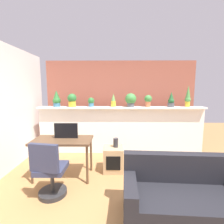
# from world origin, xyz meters

# --- Properties ---
(ground_plane) EXTENTS (12.00, 12.00, 0.00)m
(ground_plane) POSITION_xyz_m (0.00, 0.00, 0.00)
(ground_plane) COLOR #9E7042
(divider_wall) EXTENTS (4.29, 0.16, 1.20)m
(divider_wall) POSITION_xyz_m (0.00, 2.00, 0.60)
(divider_wall) COLOR white
(divider_wall) RESTS_ON ground
(plant_shelf) EXTENTS (4.29, 0.32, 0.04)m
(plant_shelf) POSITION_xyz_m (0.00, 1.96, 1.22)
(plant_shelf) COLOR white
(plant_shelf) RESTS_ON divider_wall
(brick_wall_behind) EXTENTS (4.29, 0.10, 2.50)m
(brick_wall_behind) POSITION_xyz_m (0.00, 2.60, 1.25)
(brick_wall_behind) COLOR #9E5442
(brick_wall_behind) RESTS_ON ground
(potted_plant_0) EXTENTS (0.20, 0.20, 0.43)m
(potted_plant_0) POSITION_xyz_m (-1.68, 1.98, 1.43)
(potted_plant_0) COLOR #386B84
(potted_plant_0) RESTS_ON plant_shelf
(potted_plant_1) EXTENTS (0.23, 0.23, 0.34)m
(potted_plant_1) POSITION_xyz_m (-1.27, 1.94, 1.42)
(potted_plant_1) COLOR gold
(potted_plant_1) RESTS_ON plant_shelf
(potted_plant_2) EXTENTS (0.17, 0.17, 0.24)m
(potted_plant_2) POSITION_xyz_m (-0.78, 1.99, 1.36)
(potted_plant_2) COLOR #386B84
(potted_plant_2) RESTS_ON plant_shelf
(potted_plant_3) EXTENTS (0.12, 0.12, 0.35)m
(potted_plant_3) POSITION_xyz_m (-0.20, 1.99, 1.40)
(potted_plant_3) COLOR gold
(potted_plant_3) RESTS_ON plant_shelf
(potted_plant_4) EXTENTS (0.29, 0.29, 0.35)m
(potted_plant_4) POSITION_xyz_m (0.24, 1.95, 1.42)
(potted_plant_4) COLOR #4C4C51
(potted_plant_4) RESTS_ON plant_shelf
(potted_plant_5) EXTENTS (0.19, 0.19, 0.31)m
(potted_plant_5) POSITION_xyz_m (0.69, 1.96, 1.41)
(potted_plant_5) COLOR #C66B42
(potted_plant_5) RESTS_ON plant_shelf
(potted_plant_6) EXTENTS (0.17, 0.17, 0.39)m
(potted_plant_6) POSITION_xyz_m (1.28, 1.95, 1.40)
(potted_plant_6) COLOR #4C4C51
(potted_plant_6) RESTS_ON plant_shelf
(potted_plant_7) EXTENTS (0.15, 0.15, 0.55)m
(potted_plant_7) POSITION_xyz_m (1.71, 1.98, 1.50)
(potted_plant_7) COLOR gold
(potted_plant_7) RESTS_ON plant_shelf
(desk) EXTENTS (1.10, 0.60, 0.75)m
(desk) POSITION_xyz_m (-1.16, 0.72, 0.67)
(desk) COLOR brown
(desk) RESTS_ON ground
(tv_monitor) EXTENTS (0.45, 0.04, 0.29)m
(tv_monitor) POSITION_xyz_m (-1.11, 0.80, 0.90)
(tv_monitor) COLOR black
(tv_monitor) RESTS_ON desk
(office_chair) EXTENTS (0.48, 0.48, 0.91)m
(office_chair) POSITION_xyz_m (-1.18, 0.09, 0.39)
(office_chair) COLOR #262628
(office_chair) RESTS_ON ground
(side_cube_shelf) EXTENTS (0.40, 0.41, 0.50)m
(side_cube_shelf) POSITION_xyz_m (-0.20, 0.96, 0.25)
(side_cube_shelf) COLOR tan
(side_cube_shelf) RESTS_ON ground
(vase_on_shelf) EXTENTS (0.10, 0.10, 0.19)m
(vase_on_shelf) POSITION_xyz_m (-0.15, 0.99, 0.59)
(vase_on_shelf) COLOR #2D2D33
(vase_on_shelf) RESTS_ON side_cube_shelf
(couch) EXTENTS (1.60, 0.85, 0.80)m
(couch) POSITION_xyz_m (0.72, -0.35, 0.28)
(couch) COLOR black
(couch) RESTS_ON ground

